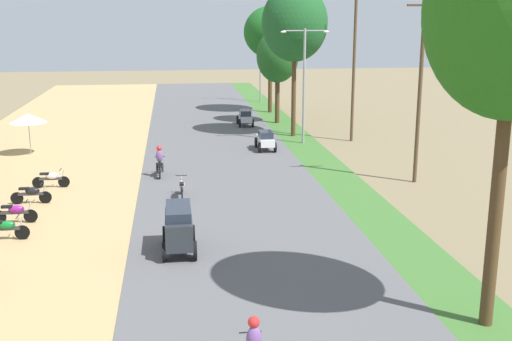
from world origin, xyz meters
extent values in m
cylinder|color=black|center=(-8.56, 14.95, 0.34)|extent=(0.56, 0.06, 0.56)
cube|color=#333338|center=(-9.18, 14.95, 0.52)|extent=(1.12, 0.12, 0.12)
ellipsoid|color=#14722D|center=(-9.10, 14.95, 0.66)|extent=(0.64, 0.28, 0.32)
cylinder|color=#A5A8AD|center=(-8.62, 14.95, 0.61)|extent=(0.26, 0.05, 0.68)
cylinder|color=black|center=(-8.68, 14.95, 0.98)|extent=(0.04, 0.54, 0.04)
cylinder|color=black|center=(-8.67, 16.99, 0.34)|extent=(0.56, 0.06, 0.56)
cube|color=#333338|center=(-9.29, 16.99, 0.52)|extent=(1.12, 0.12, 0.12)
ellipsoid|color=#8C1E8C|center=(-9.21, 16.99, 0.66)|extent=(0.64, 0.28, 0.32)
cube|color=black|center=(-9.57, 16.99, 0.78)|extent=(0.44, 0.20, 0.10)
cylinder|color=#A5A8AD|center=(-8.73, 16.99, 0.61)|extent=(0.26, 0.05, 0.68)
cylinder|color=black|center=(-8.79, 16.99, 0.98)|extent=(0.04, 0.54, 0.04)
cylinder|color=black|center=(-8.59, 19.77, 0.34)|extent=(0.56, 0.06, 0.56)
cylinder|color=black|center=(-9.83, 19.77, 0.34)|extent=(0.56, 0.06, 0.56)
cube|color=#333338|center=(-9.21, 19.77, 0.52)|extent=(1.12, 0.12, 0.12)
ellipsoid|color=black|center=(-9.13, 19.77, 0.66)|extent=(0.64, 0.28, 0.32)
cube|color=black|center=(-9.49, 19.77, 0.78)|extent=(0.44, 0.20, 0.10)
cylinder|color=#A5A8AD|center=(-8.65, 19.77, 0.61)|extent=(0.26, 0.05, 0.68)
cylinder|color=black|center=(-8.71, 19.77, 0.98)|extent=(0.04, 0.54, 0.04)
cylinder|color=black|center=(-8.19, 22.47, 0.34)|extent=(0.56, 0.06, 0.56)
cylinder|color=black|center=(-9.43, 22.47, 0.34)|extent=(0.56, 0.06, 0.56)
cube|color=#333338|center=(-8.81, 22.47, 0.52)|extent=(1.12, 0.12, 0.12)
ellipsoid|color=silver|center=(-8.73, 22.47, 0.66)|extent=(0.64, 0.28, 0.32)
cube|color=black|center=(-9.09, 22.47, 0.78)|extent=(0.44, 0.20, 0.10)
cylinder|color=#A5A8AD|center=(-8.25, 22.47, 0.61)|extent=(0.26, 0.05, 0.68)
cylinder|color=black|center=(-8.31, 22.47, 0.98)|extent=(0.04, 0.54, 0.04)
cylinder|color=#99999E|center=(-11.39, 30.49, 1.11)|extent=(0.05, 0.05, 2.10)
cone|color=white|center=(-11.39, 30.49, 2.31)|extent=(2.20, 2.20, 0.55)
cylinder|color=#4C351E|center=(5.68, 6.21, 3.53)|extent=(0.37, 0.37, 6.94)
cylinder|color=#4C351E|center=(5.62, 34.47, 3.22)|extent=(0.31, 0.31, 6.33)
ellipsoid|color=#1B5124|center=(5.62, 34.47, 7.81)|extent=(4.47, 4.47, 5.18)
cylinder|color=#4C351E|center=(5.41, 40.08, 2.10)|extent=(0.36, 0.36, 4.08)
ellipsoid|color=#205621|center=(5.41, 40.08, 5.26)|extent=(3.26, 3.26, 4.08)
cylinder|color=#4C351E|center=(5.70, 45.66, 2.88)|extent=(0.35, 0.35, 5.65)
ellipsoid|color=#1A5B1D|center=(5.70, 45.66, 6.90)|extent=(4.53, 4.53, 4.35)
cylinder|color=gray|center=(5.80, 31.88, 3.79)|extent=(0.16, 0.16, 7.45)
cylinder|color=gray|center=(5.10, 31.88, 7.36)|extent=(1.40, 0.08, 0.08)
ellipsoid|color=silver|center=(4.40, 31.88, 7.29)|extent=(0.36, 0.20, 0.14)
cylinder|color=gray|center=(6.50, 31.88, 7.36)|extent=(1.40, 0.08, 0.08)
ellipsoid|color=silver|center=(7.20, 31.88, 7.29)|extent=(0.36, 0.20, 0.14)
cylinder|color=gray|center=(5.80, 52.46, 3.68)|extent=(0.16, 0.16, 7.23)
cylinder|color=gray|center=(5.10, 52.46, 7.14)|extent=(1.40, 0.08, 0.08)
ellipsoid|color=silver|center=(4.40, 52.46, 7.07)|extent=(0.36, 0.20, 0.14)
cylinder|color=gray|center=(6.50, 52.46, 7.14)|extent=(1.40, 0.08, 0.08)
ellipsoid|color=silver|center=(7.20, 52.46, 7.07)|extent=(0.36, 0.20, 0.14)
cylinder|color=brown|center=(9.49, 21.40, 4.66)|extent=(0.20, 0.20, 9.32)
cube|color=#473323|center=(9.49, 21.40, 8.82)|extent=(1.80, 0.10, 0.10)
cylinder|color=brown|center=(9.26, 32.42, 4.93)|extent=(0.20, 0.20, 9.86)
cube|color=#282D33|center=(-2.66, 12.84, 0.93)|extent=(0.95, 2.40, 0.95)
cube|color=#232B38|center=(-2.66, 12.94, 1.58)|extent=(0.87, 2.00, 0.35)
cylinder|color=black|center=(-3.20, 13.70, 0.42)|extent=(0.12, 0.68, 0.68)
cylinder|color=black|center=(-2.13, 13.70, 0.42)|extent=(0.12, 0.68, 0.68)
cylinder|color=black|center=(-3.20, 11.97, 0.42)|extent=(0.12, 0.68, 0.68)
cylinder|color=black|center=(-2.13, 11.97, 0.42)|extent=(0.12, 0.68, 0.68)
cube|color=silver|center=(2.99, 29.97, 0.65)|extent=(0.88, 2.25, 0.44)
cube|color=#232B38|center=(2.99, 29.87, 1.07)|extent=(0.81, 1.30, 0.40)
cylinder|color=black|center=(3.48, 29.16, 0.40)|extent=(0.11, 0.64, 0.64)
cylinder|color=black|center=(2.49, 29.16, 0.40)|extent=(0.11, 0.64, 0.64)
cylinder|color=black|center=(3.48, 30.78, 0.40)|extent=(0.11, 0.64, 0.64)
cylinder|color=black|center=(2.49, 30.78, 0.40)|extent=(0.11, 0.64, 0.64)
cube|color=#B7BCC1|center=(2.74, 39.09, 0.65)|extent=(0.88, 2.25, 0.44)
cube|color=#232B38|center=(2.74, 38.99, 1.07)|extent=(0.81, 1.30, 0.40)
cylinder|color=black|center=(3.24, 38.28, 0.40)|extent=(0.11, 0.64, 0.64)
cylinder|color=black|center=(2.25, 38.28, 0.40)|extent=(0.11, 0.64, 0.64)
cylinder|color=black|center=(3.24, 39.90, 0.40)|extent=(0.11, 0.64, 0.64)
cylinder|color=black|center=(2.25, 39.90, 0.40)|extent=(0.11, 0.64, 0.64)
cylinder|color=black|center=(-1.07, 4.83, 1.00)|extent=(0.54, 0.04, 0.04)
ellipsoid|color=#724C8C|center=(-1.07, 4.13, 1.20)|extent=(0.36, 0.28, 0.64)
sphere|color=red|center=(-1.07, 4.17, 1.60)|extent=(0.28, 0.28, 0.28)
cylinder|color=black|center=(-2.44, 20.51, 0.36)|extent=(0.06, 0.56, 0.56)
cylinder|color=black|center=(-2.44, 19.27, 0.36)|extent=(0.06, 0.56, 0.56)
cube|color=#333338|center=(-2.44, 19.89, 0.54)|extent=(0.12, 1.12, 0.12)
ellipsoid|color=silver|center=(-2.44, 19.97, 0.68)|extent=(0.28, 0.64, 0.32)
cube|color=black|center=(-2.44, 19.61, 0.80)|extent=(0.20, 0.44, 0.10)
cylinder|color=#A5A8AD|center=(-2.44, 20.45, 0.63)|extent=(0.05, 0.26, 0.68)
cylinder|color=black|center=(-2.44, 20.39, 1.00)|extent=(0.54, 0.04, 0.04)
cylinder|color=black|center=(-3.51, 24.71, 0.36)|extent=(0.06, 0.56, 0.56)
cylinder|color=black|center=(-3.51, 23.47, 0.36)|extent=(0.06, 0.56, 0.56)
cube|color=#333338|center=(-3.51, 24.09, 0.54)|extent=(0.12, 1.12, 0.12)
ellipsoid|color=#14722D|center=(-3.51, 24.17, 0.68)|extent=(0.28, 0.64, 0.32)
cube|color=black|center=(-3.51, 23.81, 0.80)|extent=(0.20, 0.44, 0.10)
cylinder|color=#A5A8AD|center=(-3.51, 24.65, 0.63)|extent=(0.05, 0.26, 0.68)
cylinder|color=black|center=(-3.51, 24.59, 1.00)|extent=(0.54, 0.04, 0.04)
ellipsoid|color=#724C8C|center=(-3.51, 23.89, 1.20)|extent=(0.36, 0.28, 0.64)
sphere|color=red|center=(-3.51, 23.93, 1.60)|extent=(0.28, 0.28, 0.28)
cylinder|color=#2D2D38|center=(-3.65, 23.99, 0.56)|extent=(0.12, 0.12, 0.48)
cylinder|color=#2D2D38|center=(-3.37, 23.99, 0.56)|extent=(0.12, 0.12, 0.48)
camera|label=1|loc=(-2.76, -9.00, 8.43)|focal=44.80mm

